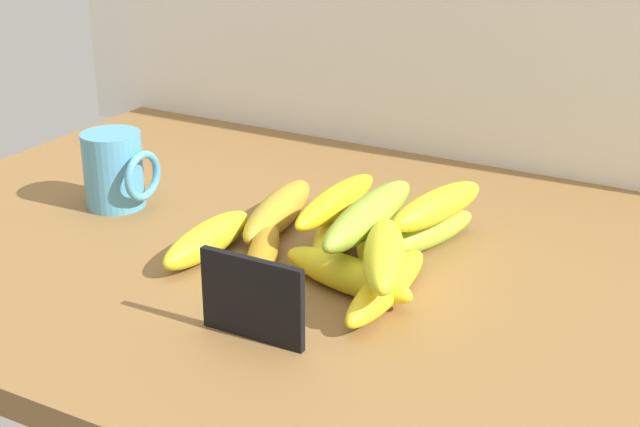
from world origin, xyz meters
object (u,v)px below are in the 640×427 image
at_px(banana_3, 278,211).
at_px(banana_4, 429,233).
at_px(coffee_mug, 114,171).
at_px(banana_1, 208,239).
at_px(banana_7, 347,274).
at_px(banana_6, 387,287).
at_px(chalkboard_sign, 253,302).
at_px(banana_2, 374,250).
at_px(banana_10, 369,215).
at_px(banana_8, 438,206).
at_px(banana_0, 262,255).
at_px(banana_11, 384,255).
at_px(banana_9, 336,201).
at_px(banana_5, 334,234).

height_order(banana_3, banana_4, banana_3).
xyz_separation_m(coffee_mug, banana_1, (0.19, -0.06, -0.03)).
distance_m(banana_3, banana_7, 0.19).
bearing_deg(banana_6, banana_7, 176.65).
xyz_separation_m(chalkboard_sign, banana_2, (0.03, 0.19, -0.02)).
relative_size(banana_3, banana_10, 0.92).
distance_m(banana_1, banana_2, 0.19).
bearing_deg(banana_6, banana_8, 92.61).
bearing_deg(banana_0, banana_10, 30.89).
bearing_deg(banana_2, banana_1, -160.77).
height_order(banana_6, banana_7, banana_7).
height_order(banana_2, banana_11, banana_11).
bearing_deg(banana_4, banana_6, -83.75).
xyz_separation_m(banana_9, banana_10, (0.06, -0.03, 0.01)).
xyz_separation_m(chalkboard_sign, banana_6, (0.08, 0.13, -0.02)).
bearing_deg(banana_4, banana_10, -113.45).
distance_m(banana_3, banana_10, 0.16).
height_order(banana_7, banana_9, banana_9).
bearing_deg(chalkboard_sign, banana_5, 97.28).
bearing_deg(banana_1, banana_11, -3.38).
xyz_separation_m(banana_1, banana_10, (0.17, 0.06, 0.04)).
relative_size(banana_1, banana_2, 0.76).
height_order(banana_3, banana_11, banana_11).
distance_m(banana_2, banana_4, 0.09).
xyz_separation_m(banana_2, banana_9, (-0.06, 0.03, 0.04)).
height_order(banana_1, banana_3, banana_3).
distance_m(banana_8, banana_10, 0.10).
distance_m(chalkboard_sign, coffee_mug, 0.39).
bearing_deg(coffee_mug, banana_4, 11.54).
bearing_deg(banana_10, banana_5, 158.18).
xyz_separation_m(banana_8, banana_10, (-0.05, -0.08, 0.01)).
bearing_deg(banana_6, banana_0, 177.99).
distance_m(banana_3, banana_4, 0.19).
relative_size(coffee_mug, banana_2, 0.47).
bearing_deg(banana_3, banana_5, -15.85).
distance_m(banana_5, banana_11, 0.15).
relative_size(banana_1, banana_4, 1.02).
bearing_deg(banana_10, chalkboard_sign, -97.93).
bearing_deg(banana_6, banana_11, -91.76).
bearing_deg(banana_0, coffee_mug, 166.42).
height_order(banana_0, banana_11, banana_11).
bearing_deg(banana_2, coffee_mug, 179.84).
height_order(coffee_mug, banana_11, coffee_mug).
relative_size(banana_0, banana_8, 1.15).
bearing_deg(banana_9, banana_5, -71.16).
relative_size(banana_6, banana_11, 1.13).
bearing_deg(coffee_mug, banana_8, 11.04).
bearing_deg(banana_10, banana_9, 150.96).
relative_size(banana_8, banana_10, 0.79).
xyz_separation_m(banana_2, banana_4, (0.03, 0.08, -0.00)).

